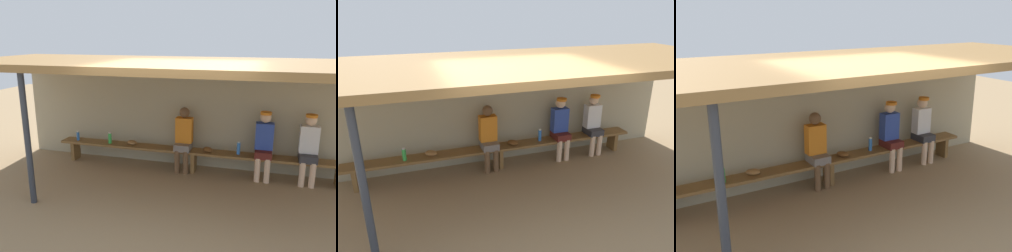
{
  "view_description": "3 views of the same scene",
  "coord_description": "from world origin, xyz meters",
  "views": [
    {
      "loc": [
        1.32,
        -5.02,
        2.74
      ],
      "look_at": [
        -0.42,
        1.09,
        1.06
      ],
      "focal_mm": 36.66,
      "sensor_mm": 36.0,
      "label": 1
    },
    {
      "loc": [
        -1.76,
        -4.16,
        3.19
      ],
      "look_at": [
        -0.0,
        1.12,
        1.06
      ],
      "focal_mm": 34.31,
      "sensor_mm": 36.0,
      "label": 2
    },
    {
      "loc": [
        -3.04,
        -4.21,
        2.99
      ],
      "look_at": [
        0.21,
        1.37,
        1.09
      ],
      "focal_mm": 41.77,
      "sensor_mm": 36.0,
      "label": 3
    }
  ],
  "objects": [
    {
      "name": "back_wall",
      "position": [
        0.0,
        2.0,
        1.1
      ],
      "size": [
        8.0,
        0.2,
        2.2
      ],
      "primitive_type": "cube",
      "color": "tan",
      "rests_on": "ground"
    },
    {
      "name": "water_bottle_green",
      "position": [
        -2.65,
        1.52,
        0.56
      ],
      "size": [
        0.06,
        0.06,
        0.21
      ],
      "color": "blue",
      "rests_on": "bench"
    },
    {
      "name": "water_bottle_clear",
      "position": [
        -1.86,
        1.51,
        0.58
      ],
      "size": [
        0.07,
        0.07,
        0.25
      ],
      "color": "green",
      "rests_on": "bench"
    },
    {
      "name": "player_with_sunglasses",
      "position": [
        2.18,
        1.55,
        0.75
      ],
      "size": [
        0.34,
        0.42,
        1.34
      ],
      "color": "#333338",
      "rests_on": "ground"
    },
    {
      "name": "dugout_roof",
      "position": [
        0.0,
        0.7,
        2.26
      ],
      "size": [
        8.0,
        2.8,
        0.12
      ],
      "primitive_type": "cube",
      "color": "olive",
      "rests_on": "back_wall"
    },
    {
      "name": "support_post",
      "position": [
        -2.32,
        -0.55,
        1.1
      ],
      "size": [
        0.1,
        0.1,
        2.2
      ],
      "primitive_type": "cylinder",
      "color": "#2D333D",
      "rests_on": "ground"
    },
    {
      "name": "baseball_glove_tan",
      "position": [
        -1.37,
        1.57,
        0.51
      ],
      "size": [
        0.29,
        0.27,
        0.09
      ],
      "primitive_type": "ellipsoid",
      "rotation": [
        0.0,
        0.0,
        5.73
      ],
      "color": "olive",
      "rests_on": "bench"
    },
    {
      "name": "player_shirtless_tan",
      "position": [
        -0.22,
        1.55,
        0.73
      ],
      "size": [
        0.34,
        0.42,
        1.34
      ],
      "color": "slate",
      "rests_on": "ground"
    },
    {
      "name": "baseball_glove_dark_brown",
      "position": [
        0.29,
        1.54,
        0.51
      ],
      "size": [
        0.28,
        0.29,
        0.09
      ],
      "primitive_type": "ellipsoid",
      "rotation": [
        0.0,
        0.0,
        2.18
      ],
      "color": "brown",
      "rests_on": "bench"
    },
    {
      "name": "water_bottle_blue",
      "position": [
        0.9,
        1.55,
        0.58
      ],
      "size": [
        0.07,
        0.07,
        0.26
      ],
      "color": "blue",
      "rests_on": "bench"
    },
    {
      "name": "ground_plane",
      "position": [
        0.0,
        0.0,
        0.0
      ],
      "size": [
        24.0,
        24.0,
        0.0
      ],
      "primitive_type": "plane",
      "color": "#937754"
    },
    {
      "name": "player_leftmost",
      "position": [
        1.37,
        1.55,
        0.75
      ],
      "size": [
        0.34,
        0.42,
        1.34
      ],
      "color": "#591E19",
      "rests_on": "ground"
    },
    {
      "name": "bench",
      "position": [
        0.0,
        1.55,
        0.39
      ],
      "size": [
        6.0,
        0.36,
        0.46
      ],
      "color": "brown",
      "rests_on": "ground"
    }
  ]
}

